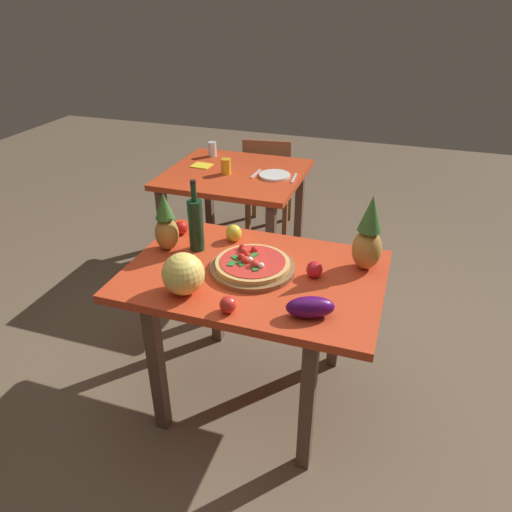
{
  "coord_description": "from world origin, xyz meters",
  "views": [
    {
      "loc": [
        0.62,
        -1.82,
        1.95
      ],
      "look_at": [
        -0.01,
        0.06,
        0.82
      ],
      "focal_mm": 33.64,
      "sensor_mm": 36.0,
      "label": 1
    }
  ],
  "objects_px": {
    "tomato_at_corner": "(181,228)",
    "knife_utensil": "(294,178)",
    "drinking_glass_water": "(212,149)",
    "pizza_board": "(253,268)",
    "drinking_glass_juice": "(226,166)",
    "pineapple_left": "(368,237)",
    "background_table": "(235,186)",
    "dinner_plate": "(275,175)",
    "wine_bottle": "(196,224)",
    "dining_chair": "(268,179)",
    "tomato_near_board": "(314,269)",
    "pizza": "(252,263)",
    "pineapple_right": "(166,225)",
    "napkin_folded": "(202,165)",
    "tomato_beside_pepper": "(228,305)",
    "bell_pepper": "(234,233)",
    "eggplant": "(310,307)",
    "fork_utensil": "(256,174)",
    "display_table": "(254,289)",
    "melon": "(183,274)"
  },
  "relations": [
    {
      "from": "eggplant",
      "to": "tomato_beside_pepper",
      "type": "relative_size",
      "value": 2.79
    },
    {
      "from": "drinking_glass_juice",
      "to": "pineapple_left",
      "type": "bearing_deg",
      "value": -42.13
    },
    {
      "from": "pizza_board",
      "to": "tomato_beside_pepper",
      "type": "distance_m",
      "value": 0.35
    },
    {
      "from": "background_table",
      "to": "tomato_at_corner",
      "type": "xyz_separation_m",
      "value": [
        0.07,
        -1.02,
        0.15
      ]
    },
    {
      "from": "pineapple_right",
      "to": "tomato_beside_pepper",
      "type": "height_order",
      "value": "pineapple_right"
    },
    {
      "from": "knife_utensil",
      "to": "drinking_glass_water",
      "type": "bearing_deg",
      "value": 154.06
    },
    {
      "from": "dinner_plate",
      "to": "knife_utensil",
      "type": "xyz_separation_m",
      "value": [
        0.14,
        0.0,
        -0.0
      ]
    },
    {
      "from": "fork_utensil",
      "to": "eggplant",
      "type": "bearing_deg",
      "value": -62.02
    },
    {
      "from": "tomato_beside_pepper",
      "to": "knife_utensil",
      "type": "height_order",
      "value": "tomato_beside_pepper"
    },
    {
      "from": "dining_chair",
      "to": "bell_pepper",
      "type": "xyz_separation_m",
      "value": [
        0.32,
        -1.67,
        0.33
      ]
    },
    {
      "from": "knife_utensil",
      "to": "pizza",
      "type": "bearing_deg",
      "value": -89.3
    },
    {
      "from": "wine_bottle",
      "to": "dinner_plate",
      "type": "bearing_deg",
      "value": 86.29
    },
    {
      "from": "pineapple_right",
      "to": "napkin_folded",
      "type": "xyz_separation_m",
      "value": [
        -0.36,
        1.23,
        -0.13
      ]
    },
    {
      "from": "dining_chair",
      "to": "tomato_near_board",
      "type": "xyz_separation_m",
      "value": [
        0.8,
        -1.89,
        0.33
      ]
    },
    {
      "from": "pizza_board",
      "to": "pizza",
      "type": "relative_size",
      "value": 1.15
    },
    {
      "from": "background_table",
      "to": "dinner_plate",
      "type": "height_order",
      "value": "dinner_plate"
    },
    {
      "from": "tomato_at_corner",
      "to": "drinking_glass_water",
      "type": "height_order",
      "value": "drinking_glass_water"
    },
    {
      "from": "dinner_plate",
      "to": "wine_bottle",
      "type": "bearing_deg",
      "value": -93.71
    },
    {
      "from": "pineapple_right",
      "to": "tomato_at_corner",
      "type": "distance_m",
      "value": 0.2
    },
    {
      "from": "background_table",
      "to": "pineapple_left",
      "type": "height_order",
      "value": "pineapple_left"
    },
    {
      "from": "bell_pepper",
      "to": "tomato_beside_pepper",
      "type": "xyz_separation_m",
      "value": [
        0.2,
        -0.6,
        -0.01
      ]
    },
    {
      "from": "pineapple_right",
      "to": "tomato_at_corner",
      "type": "xyz_separation_m",
      "value": [
        -0.01,
        0.17,
        -0.1
      ]
    },
    {
      "from": "knife_utensil",
      "to": "display_table",
      "type": "bearing_deg",
      "value": -88.74
    },
    {
      "from": "wine_bottle",
      "to": "knife_utensil",
      "type": "distance_m",
      "value": 1.17
    },
    {
      "from": "dining_chair",
      "to": "tomato_beside_pepper",
      "type": "xyz_separation_m",
      "value": [
        0.52,
        -2.27,
        0.32
      ]
    },
    {
      "from": "dinner_plate",
      "to": "fork_utensil",
      "type": "distance_m",
      "value": 0.14
    },
    {
      "from": "tomato_at_corner",
      "to": "knife_utensil",
      "type": "bearing_deg",
      "value": 70.12
    },
    {
      "from": "wine_bottle",
      "to": "pineapple_right",
      "type": "relative_size",
      "value": 1.22
    },
    {
      "from": "napkin_folded",
      "to": "drinking_glass_water",
      "type": "bearing_deg",
      "value": 93.29
    },
    {
      "from": "drinking_glass_juice",
      "to": "pineapple_right",
      "type": "bearing_deg",
      "value": -83.59
    },
    {
      "from": "pizza",
      "to": "bell_pepper",
      "type": "height_order",
      "value": "bell_pepper"
    },
    {
      "from": "pizza",
      "to": "wine_bottle",
      "type": "relative_size",
      "value": 0.95
    },
    {
      "from": "pineapple_left",
      "to": "bell_pepper",
      "type": "xyz_separation_m",
      "value": [
        -0.69,
        0.06,
        -0.12
      ]
    },
    {
      "from": "tomato_at_corner",
      "to": "dinner_plate",
      "type": "relative_size",
      "value": 0.34
    },
    {
      "from": "pizza",
      "to": "pineapple_right",
      "type": "xyz_separation_m",
      "value": [
        -0.47,
        0.06,
        0.1
      ]
    },
    {
      "from": "bell_pepper",
      "to": "dinner_plate",
      "type": "xyz_separation_m",
      "value": [
        -0.07,
        0.99,
        -0.03
      ]
    },
    {
      "from": "pizza",
      "to": "dinner_plate",
      "type": "height_order",
      "value": "pizza"
    },
    {
      "from": "eggplant",
      "to": "dinner_plate",
      "type": "height_order",
      "value": "eggplant"
    },
    {
      "from": "tomato_beside_pepper",
      "to": "dining_chair",
      "type": "bearing_deg",
      "value": 102.92
    },
    {
      "from": "pineapple_left",
      "to": "tomato_near_board",
      "type": "xyz_separation_m",
      "value": [
        -0.21,
        -0.16,
        -0.13
      ]
    },
    {
      "from": "pineapple_right",
      "to": "eggplant",
      "type": "distance_m",
      "value": 0.89
    },
    {
      "from": "melon",
      "to": "knife_utensil",
      "type": "xyz_separation_m",
      "value": [
        0.1,
        1.52,
        -0.09
      ]
    },
    {
      "from": "drinking_glass_juice",
      "to": "dinner_plate",
      "type": "relative_size",
      "value": 0.5
    },
    {
      "from": "tomato_near_board",
      "to": "tomato_beside_pepper",
      "type": "bearing_deg",
      "value": -126.08
    },
    {
      "from": "dining_chair",
      "to": "tomato_near_board",
      "type": "distance_m",
      "value": 2.08
    },
    {
      "from": "pizza_board",
      "to": "tomato_beside_pepper",
      "type": "height_order",
      "value": "tomato_beside_pepper"
    },
    {
      "from": "dining_chair",
      "to": "bell_pepper",
      "type": "bearing_deg",
      "value": 92.63
    },
    {
      "from": "drinking_glass_water",
      "to": "pizza_board",
      "type": "bearing_deg",
      "value": -60.9
    },
    {
      "from": "bell_pepper",
      "to": "drinking_glass_juice",
      "type": "height_order",
      "value": "drinking_glass_juice"
    },
    {
      "from": "wine_bottle",
      "to": "pizza_board",
      "type": "bearing_deg",
      "value": -17.88
    }
  ]
}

